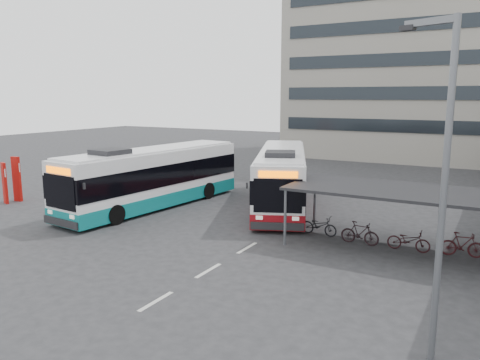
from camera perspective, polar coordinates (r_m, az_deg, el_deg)
The scene contains 11 objects.
ground at distance 21.21m, azimuth -5.13°, elevation -7.21°, with size 120.00×120.00×0.00m, color #28282B.
bike_shelter at distance 20.46m, azimuth 20.06°, elevation -4.03°, with size 10.00×4.00×2.54m.
office_block at distance 53.31m, azimuth 24.14°, elevation 15.98°, with size 30.00×15.00×25.00m, color gray.
road_markings at distance 17.54m, azimuth -3.89°, elevation -10.96°, with size 0.15×7.60×0.01m.
bus_main at distance 27.30m, azimuth 5.09°, elevation 0.26°, with size 6.97×12.03×3.53m.
bus_teal at distance 27.36m, azimuth -10.49°, elevation 0.25°, with size 3.83×12.48×3.63m.
pedestrian at distance 26.59m, azimuth -12.41°, elevation -2.07°, with size 0.58×0.38×1.59m, color black.
lamp_post at distance 11.56m, azimuth 23.28°, elevation 0.75°, with size 1.36×0.65×8.06m.
sign_totem_south at distance 31.07m, azimuth -26.77°, elevation -0.27°, with size 0.52×0.31×2.47m.
sign_totem_mid at distance 31.44m, azimuth -25.57°, elevation 0.19°, with size 0.59×0.25×2.74m.
sign_totem_north at distance 32.34m, azimuth -16.30°, elevation 1.02°, with size 0.59×0.18×2.72m.
Camera 1 is at (11.50, -16.66, 6.32)m, focal length 35.00 mm.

